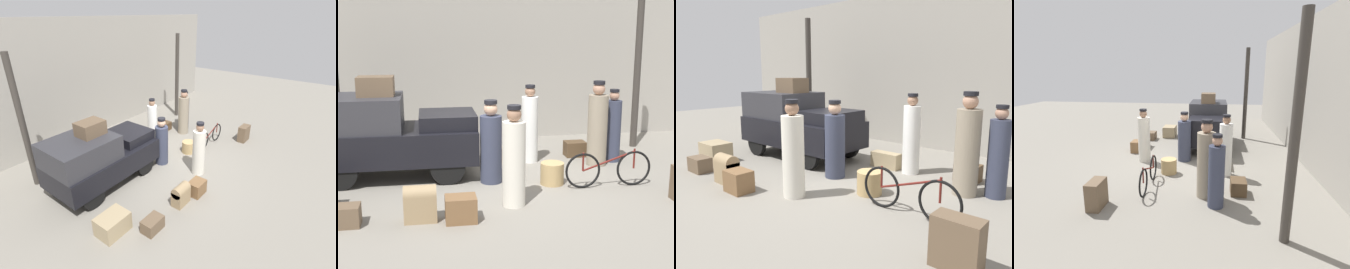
{
  "view_description": "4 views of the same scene",
  "coord_description": "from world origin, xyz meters",
  "views": [
    {
      "loc": [
        -6.06,
        -4.54,
        4.65
      ],
      "look_at": [
        0.2,
        0.2,
        0.95
      ],
      "focal_mm": 28.0,
      "sensor_mm": 36.0,
      "label": 1
    },
    {
      "loc": [
        -1.28,
        -8.41,
        2.93
      ],
      "look_at": [
        0.2,
        0.2,
        0.95
      ],
      "focal_mm": 50.0,
      "sensor_mm": 36.0,
      "label": 2
    },
    {
      "loc": [
        4.44,
        -4.61,
        2.16
      ],
      "look_at": [
        0.2,
        0.2,
        0.95
      ],
      "focal_mm": 35.0,
      "sensor_mm": 36.0,
      "label": 3
    },
    {
      "loc": [
        8.08,
        1.2,
        2.91
      ],
      "look_at": [
        0.2,
        0.2,
        0.95
      ],
      "focal_mm": 28.0,
      "sensor_mm": 36.0,
      "label": 4
    }
  ],
  "objects": [
    {
      "name": "porter_carrying_trunk",
      "position": [
        2.36,
        1.04,
        0.84
      ],
      "size": [
        0.42,
        0.42,
        1.85
      ],
      "color": "gray",
      "rests_on": "ground"
    },
    {
      "name": "suitcase_small_leather",
      "position": [
        -2.59,
        -1.47,
        0.16
      ],
      "size": [
        0.52,
        0.34,
        0.33
      ],
      "color": "brown",
      "rests_on": "ground"
    },
    {
      "name": "station_building_facade",
      "position": [
        0.0,
        4.08,
        2.25
      ],
      "size": [
        16.0,
        0.15,
        4.5
      ],
      "color": "gray",
      "rests_on": "ground"
    },
    {
      "name": "ground_plane",
      "position": [
        0.0,
        0.0,
        0.0
      ],
      "size": [
        30.0,
        30.0,
        0.0
      ],
      "primitive_type": "plane",
      "color": "gray"
    },
    {
      "name": "suitcase_black_upright",
      "position": [
        2.12,
        1.81,
        0.17
      ],
      "size": [
        0.47,
        0.37,
        0.35
      ],
      "color": "#4C3823",
      "rests_on": "ground"
    },
    {
      "name": "bicycle",
      "position": [
        2.06,
        -0.41,
        0.35
      ],
      "size": [
        1.69,
        0.04,
        0.72
      ],
      "color": "black",
      "rests_on": "ground"
    },
    {
      "name": "trunk_large_brown",
      "position": [
        0.33,
        1.52,
        0.18
      ],
      "size": [
        0.69,
        0.26,
        0.36
      ],
      "color": "#9E8966",
      "rests_on": "ground"
    },
    {
      "name": "truck",
      "position": [
        -2.07,
        0.94,
        0.89
      ],
      "size": [
        3.21,
        1.56,
        1.65
      ],
      "color": "black",
      "rests_on": "ground"
    },
    {
      "name": "canopy_pillar_left",
      "position": [
        -3.27,
        2.47,
        1.9
      ],
      "size": [
        0.17,
        0.17,
        3.79
      ],
      "color": "#38332D",
      "rests_on": "ground"
    },
    {
      "name": "porter_lifting_near_truck",
      "position": [
        0.12,
        -1.05,
        0.79
      ],
      "size": [
        0.39,
        0.39,
        1.72
      ],
      "color": "silver",
      "rests_on": "ground"
    },
    {
      "name": "trunk_wicker_pale",
      "position": [
        -3.19,
        -0.78,
        0.23
      ],
      "size": [
        0.73,
        0.53,
        0.47
      ],
      "color": "#9E8966",
      "rests_on": "ground"
    },
    {
      "name": "canopy_pillar_right",
      "position": [
        3.88,
        2.47,
        1.9
      ],
      "size": [
        0.17,
        0.17,
        3.79
      ],
      "color": "#38332D",
      "rests_on": "ground"
    },
    {
      "name": "porter_with_bicycle",
      "position": [
        0.96,
        1.53,
        0.8
      ],
      "size": [
        0.37,
        0.37,
        1.73
      ],
      "color": "white",
      "rests_on": "ground"
    },
    {
      "name": "wicker_basket",
      "position": [
        1.05,
        -0.08,
        0.21
      ],
      "size": [
        0.45,
        0.45,
        0.42
      ],
      "color": "tan",
      "rests_on": "ground"
    },
    {
      "name": "porter_standing_middle",
      "position": [
        -0.09,
        0.24,
        0.73
      ],
      "size": [
        0.42,
        0.42,
        1.62
      ],
      "color": "#33384C",
      "rests_on": "ground"
    },
    {
      "name": "trunk_on_truck_roof",
      "position": [
        -2.24,
        0.94,
        1.84
      ],
      "size": [
        0.69,
        0.54,
        0.38
      ],
      "color": "brown",
      "rests_on": "truck"
    },
    {
      "name": "trunk_barrel_dark",
      "position": [
        -1.43,
        -1.46,
        0.31
      ],
      "size": [
        0.5,
        0.3,
        0.58
      ],
      "color": "#937A56",
      "rests_on": "ground"
    },
    {
      "name": "conductor_in_dark_uniform",
      "position": [
        2.81,
        1.27,
        0.75
      ],
      "size": [
        0.35,
        0.35,
        1.63
      ],
      "color": "#33384C",
      "rests_on": "ground"
    },
    {
      "name": "suitcase_tan_flat",
      "position": [
        3.18,
        -1.29,
        0.31
      ],
      "size": [
        0.55,
        0.29,
        0.61
      ],
      "color": "brown",
      "rests_on": "ground"
    },
    {
      "name": "trunk_umber_medium",
      "position": [
        -0.82,
        -1.58,
        0.2
      ],
      "size": [
        0.48,
        0.37,
        0.41
      ],
      "color": "brown",
      "rests_on": "ground"
    }
  ]
}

